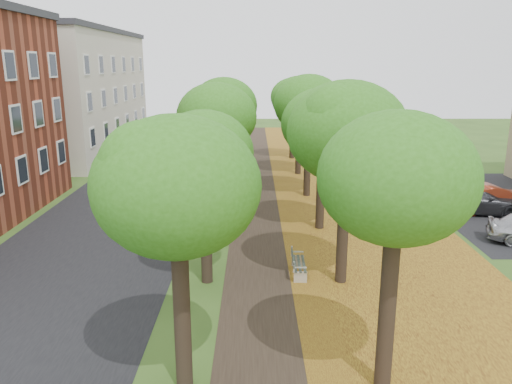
{
  "coord_description": "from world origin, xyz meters",
  "views": [
    {
      "loc": [
        -0.51,
        -10.56,
        7.62
      ],
      "look_at": [
        -0.43,
        9.18,
        2.5
      ],
      "focal_mm": 35.0,
      "sensor_mm": 36.0,
      "label": 1
    }
  ],
  "objects_px": {
    "car_white": "(452,186)",
    "car_grey": "(474,199)",
    "bench": "(298,264)",
    "car_red": "(491,198)"
  },
  "relations": [
    {
      "from": "car_white",
      "to": "car_grey",
      "type": "bearing_deg",
      "value": 170.3
    },
    {
      "from": "bench",
      "to": "car_grey",
      "type": "bearing_deg",
      "value": -50.22
    },
    {
      "from": "car_red",
      "to": "car_white",
      "type": "xyz_separation_m",
      "value": [
        -0.94,
        2.79,
        -0.03
      ]
    },
    {
      "from": "car_white",
      "to": "car_red",
      "type": "bearing_deg",
      "value": -171.17
    },
    {
      "from": "car_grey",
      "to": "car_white",
      "type": "bearing_deg",
      "value": 7.98
    },
    {
      "from": "car_red",
      "to": "car_grey",
      "type": "xyz_separation_m",
      "value": [
        -0.94,
        -0.2,
        -0.01
      ]
    },
    {
      "from": "car_red",
      "to": "car_grey",
      "type": "distance_m",
      "value": 0.96
    },
    {
      "from": "car_grey",
      "to": "car_white",
      "type": "relative_size",
      "value": 0.99
    },
    {
      "from": "car_grey",
      "to": "car_red",
      "type": "bearing_deg",
      "value": -70.02
    },
    {
      "from": "car_red",
      "to": "car_grey",
      "type": "height_order",
      "value": "car_red"
    }
  ]
}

